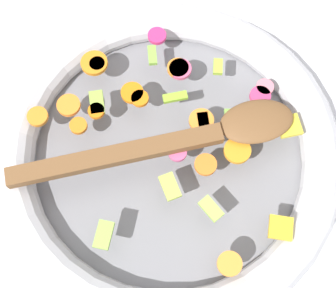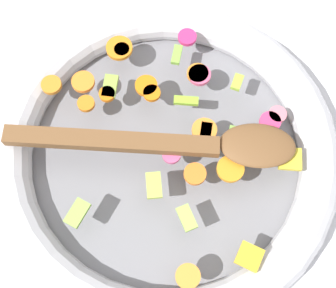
{
  "view_description": "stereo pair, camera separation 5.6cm",
  "coord_description": "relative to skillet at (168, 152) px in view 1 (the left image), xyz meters",
  "views": [
    {
      "loc": [
        -0.19,
        0.06,
        0.58
      ],
      "look_at": [
        0.0,
        0.0,
        0.05
      ],
      "focal_mm": 50.0,
      "sensor_mm": 36.0,
      "label": 1
    },
    {
      "loc": [
        -0.2,
        0.0,
        0.58
      ],
      "look_at": [
        0.0,
        0.0,
        0.05
      ],
      "focal_mm": 50.0,
      "sensor_mm": 36.0,
      "label": 2
    }
  ],
  "objects": [
    {
      "name": "wooden_spoon",
      "position": [
        -0.0,
        -0.02,
        0.04
      ],
      "size": [
        0.07,
        0.35,
        0.01
      ],
      "color": "brown",
      "rests_on": "chopped_vegetables"
    },
    {
      "name": "skillet",
      "position": [
        0.0,
        0.0,
        0.0
      ],
      "size": [
        0.44,
        0.44,
        0.05
      ],
      "color": "slate",
      "rests_on": "ground_plane"
    },
    {
      "name": "chopped_vegetables",
      "position": [
        0.03,
        -0.01,
        0.03
      ],
      "size": [
        0.34,
        0.32,
        0.01
      ],
      "color": "orange",
      "rests_on": "skillet"
    },
    {
      "name": "ground_plane",
      "position": [
        0.0,
        0.0,
        -0.02
      ],
      "size": [
        4.0,
        4.0,
        0.0
      ],
      "primitive_type": "plane",
      "color": "silver"
    }
  ]
}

